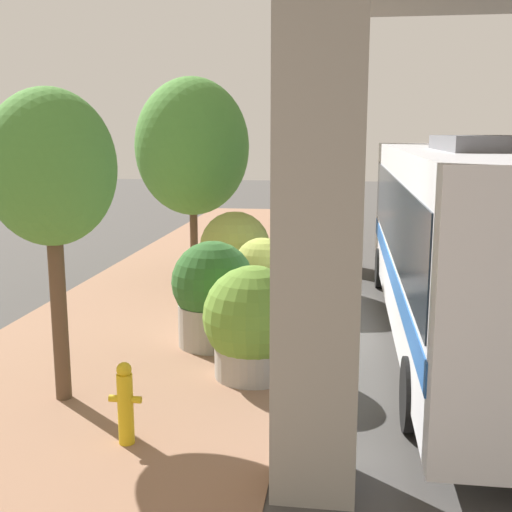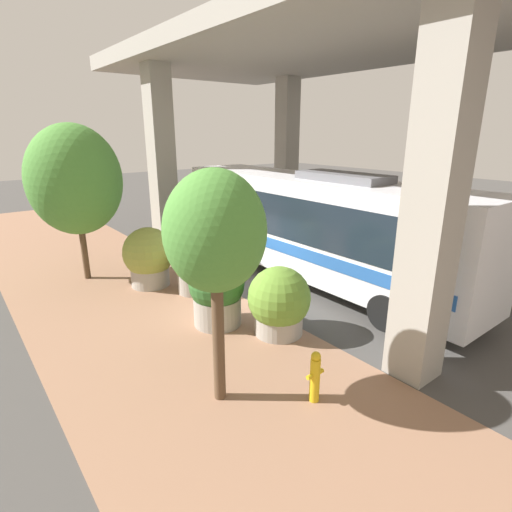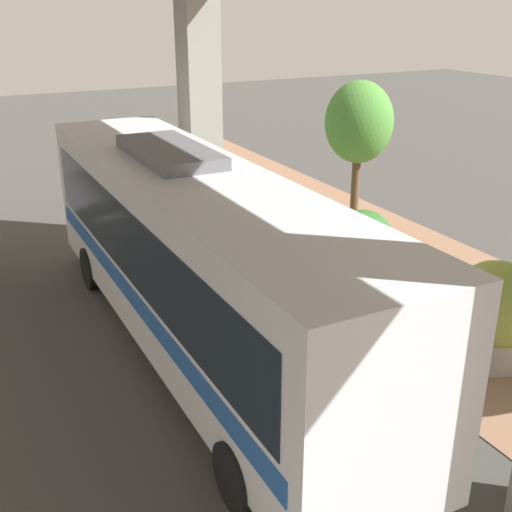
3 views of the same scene
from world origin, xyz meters
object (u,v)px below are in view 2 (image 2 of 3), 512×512
object	(u,v)px
planter_front	(217,291)
street_tree_near	(215,234)
bus	(313,223)
planter_middle	(279,302)
fire_hydrant	(315,377)
planter_extra	(149,257)
street_tree_far	(75,180)
planter_back	(193,268)

from	to	relation	value
planter_front	street_tree_near	distance (m)	4.00
bus	planter_middle	distance (m)	4.38
fire_hydrant	street_tree_near	size ratio (longest dim) A/B	0.24
planter_extra	street_tree_near	bearing A→B (deg)	-102.55
fire_hydrant	street_tree_far	world-z (taller)	street_tree_far
planter_front	street_tree_far	size ratio (longest dim) A/B	0.37
planter_extra	street_tree_near	xyz separation A→B (m)	(-1.46, -6.54, 2.36)
planter_front	fire_hydrant	bearing A→B (deg)	-94.53
bus	planter_front	world-z (taller)	bus
planter_front	planter_back	distance (m)	2.46
street_tree_far	bus	bearing A→B (deg)	-38.84
planter_middle	planter_front	bearing A→B (deg)	123.53
planter_middle	bus	bearing A→B (deg)	32.96
fire_hydrant	street_tree_far	bearing A→B (deg)	98.37
fire_hydrant	planter_back	bearing A→B (deg)	81.78
planter_back	fire_hydrant	bearing A→B (deg)	-98.22
planter_extra	street_tree_near	distance (m)	7.10
fire_hydrant	street_tree_near	bearing A→B (deg)	138.64
planter_back	street_tree_far	xyz separation A→B (m)	(-2.36, 3.50, 2.66)
planter_front	planter_back	bearing A→B (deg)	75.82
street_tree_far	street_tree_near	bearing A→B (deg)	-89.67
bus	planter_extra	xyz separation A→B (m)	(-4.74, 2.98, -1.06)
bus	planter_front	bearing A→B (deg)	-169.26
planter_front	planter_extra	size ratio (longest dim) A/B	0.96
fire_hydrant	street_tree_far	size ratio (longest dim) A/B	0.20
bus	street_tree_far	distance (m)	8.14
bus	planter_middle	world-z (taller)	bus
planter_back	street_tree_near	distance (m)	6.14
street_tree_near	street_tree_far	distance (m)	8.59
planter_middle	planter_extra	world-z (taller)	planter_extra
planter_back	planter_middle	bearing A→B (deg)	-84.72
planter_back	street_tree_far	distance (m)	4.99
planter_back	planter_extra	world-z (taller)	planter_extra
bus	fire_hydrant	xyz separation A→B (m)	(-4.80, -4.79, -1.53)
fire_hydrant	planter_front	distance (m)	3.97
fire_hydrant	street_tree_far	distance (m)	10.36
planter_back	street_tree_near	size ratio (longest dim) A/B	0.37
bus	planter_front	size ratio (longest dim) A/B	6.09
planter_extra	bus	bearing A→B (deg)	-32.15
planter_middle	street_tree_near	size ratio (longest dim) A/B	0.41
planter_front	planter_back	xyz separation A→B (m)	(0.60, 2.38, -0.13)
street_tree_far	planter_front	bearing A→B (deg)	-73.37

